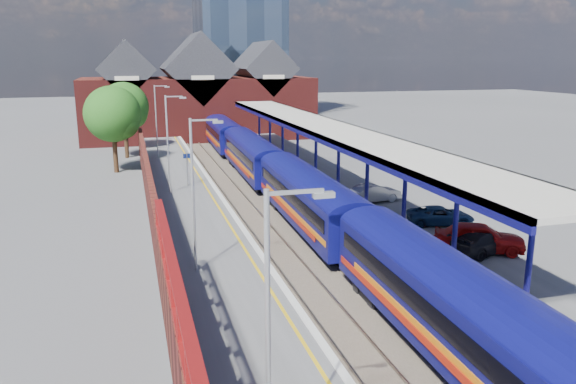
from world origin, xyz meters
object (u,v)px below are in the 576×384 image
Objects in this scene: lamp_post_a at (274,327)px; lamp_post_c at (169,138)px; platform_sign at (187,164)px; parked_car_dark at (485,241)px; train at (276,171)px; parked_car_red at (479,237)px; lamp_post_d at (157,116)px; lamp_post_b at (196,186)px; parked_car_blue at (440,215)px; parked_car_silver at (374,193)px.

lamp_post_a is 1.00× the size of lamp_post_c.
parked_car_dark is (12.72, -19.49, -1.10)m from platform_sign.
platform_sign is (-6.49, 1.92, 0.57)m from train.
lamp_post_d is at bearing 46.94° from parked_car_red.
parked_car_dark is at bearing -56.88° from platform_sign.
platform_sign is at bearing -84.44° from lamp_post_d.
train is 9.42× the size of lamp_post_d.
train is at bearing 0.61° from lamp_post_c.
lamp_post_b is 14.35m from parked_car_red.
parked_car_red reaches higher than parked_car_blue.
platform_sign is at bearing 85.67° from lamp_post_b.
parked_car_silver is 11.00m from parked_car_dark.
lamp_post_b is at bearing 117.91° from parked_car_silver.
lamp_post_a is 1.71× the size of parked_car_dark.
lamp_post_d is at bearing 21.86° from parked_car_silver.
lamp_post_b reaches higher than parked_car_silver.
platform_sign reaches higher than parked_car_red.
lamp_post_c is at bearing 55.17° from parked_car_silver.
train is 18.65m from parked_car_dark.
lamp_post_a is 1.00× the size of lamp_post_d.
train is 9.42× the size of lamp_post_c.
lamp_post_b and lamp_post_c have the same top height.
parked_car_red is 1.08× the size of parked_car_dark.
parked_car_blue is at bearing 50.27° from lamp_post_a.
lamp_post_c is 3.34m from platform_sign.
lamp_post_d is at bearing 42.63° from parked_car_blue.
lamp_post_d is 1.88× the size of parked_car_silver.
lamp_post_c is 22.40m from parked_car_red.
lamp_post_d is (0.00, 16.00, 0.00)m from lamp_post_c.
parked_car_silver is at bearing -26.72° from lamp_post_c.
platform_sign reaches higher than parked_car_dark.
parked_car_red is (13.93, -1.24, -3.24)m from lamp_post_b.
parked_car_silver is 0.97× the size of parked_car_blue.
lamp_post_c is 1.88× the size of parked_car_silver.
platform_sign is 23.00m from parked_car_red.
lamp_post_b is 1.00× the size of lamp_post_d.
lamp_post_a reaches higher than parked_car_dark.
platform_sign is (1.36, 32.00, -2.30)m from lamp_post_a.
train is 17.69× the size of parked_car_silver.
lamp_post_b is 2.80× the size of platform_sign.
lamp_post_a is 23.04m from parked_car_blue.
lamp_post_b is at bearing 65.83° from parked_car_dark.
lamp_post_a is at bearing 155.83° from parked_car_blue.
parked_car_dark is 1.07× the size of parked_car_blue.
lamp_post_a is at bearing 113.51° from parked_car_dark.
platform_sign is 19.63m from parked_car_blue.
lamp_post_a and lamp_post_c have the same top height.
lamp_post_b is (0.00, 14.00, 0.00)m from lamp_post_a.
lamp_post_b reaches higher than parked_car_red.
parked_car_silver reaches higher than parked_car_blue.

